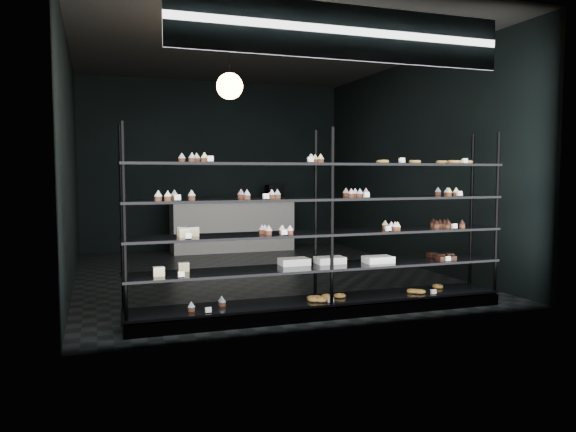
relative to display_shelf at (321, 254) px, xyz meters
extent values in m
cube|color=black|center=(0.03, 2.45, -0.62)|extent=(5.00, 6.00, 0.01)
cube|color=black|center=(0.03, 2.45, 2.57)|extent=(5.00, 6.00, 0.01)
cube|color=black|center=(0.03, 5.45, 0.97)|extent=(5.00, 0.01, 3.20)
cube|color=black|center=(0.03, -0.55, 0.97)|extent=(5.00, 0.01, 3.20)
cube|color=black|center=(-2.47, 2.45, 0.97)|extent=(0.01, 6.00, 3.20)
cube|color=black|center=(2.53, 2.45, 0.97)|extent=(0.01, 6.00, 3.20)
cube|color=black|center=(0.02, 0.00, -0.57)|extent=(4.00, 0.50, 0.12)
cylinder|color=black|center=(-1.95, -0.22, 0.36)|extent=(0.04, 0.04, 1.85)
cylinder|color=black|center=(-1.95, 0.22, 0.36)|extent=(0.04, 0.04, 1.85)
cylinder|color=black|center=(0.02, -0.22, 0.36)|extent=(0.04, 0.04, 1.85)
cylinder|color=black|center=(0.02, 0.22, 0.36)|extent=(0.04, 0.04, 1.85)
cylinder|color=black|center=(1.99, -0.22, 0.36)|extent=(0.04, 0.04, 1.85)
cylinder|color=black|center=(1.99, 0.22, 0.36)|extent=(0.04, 0.04, 1.85)
cube|color=black|center=(0.02, 0.00, -0.48)|extent=(4.00, 0.50, 0.03)
cube|color=black|center=(0.02, 0.00, -0.13)|extent=(4.00, 0.50, 0.02)
cube|color=black|center=(0.02, 0.00, 0.22)|extent=(4.00, 0.50, 0.02)
cube|color=black|center=(0.02, 0.00, 0.57)|extent=(4.00, 0.50, 0.02)
cube|color=black|center=(0.02, 0.00, 0.92)|extent=(4.00, 0.50, 0.02)
cube|color=white|center=(-1.21, -0.18, 0.96)|extent=(0.06, 0.04, 0.06)
cube|color=white|center=(-0.20, -0.18, 0.96)|extent=(0.06, 0.04, 0.06)
cube|color=white|center=(0.85, -0.18, 0.96)|extent=(0.05, 0.04, 0.06)
cube|color=white|center=(1.58, -0.18, 0.96)|extent=(0.06, 0.04, 0.06)
cube|color=white|center=(-1.46, -0.18, 0.61)|extent=(0.06, 0.04, 0.06)
cube|color=white|center=(-0.65, -0.18, 0.61)|extent=(0.05, 0.04, 0.06)
cube|color=white|center=(0.45, -0.18, 0.61)|extent=(0.06, 0.04, 0.06)
cube|color=white|center=(1.51, -0.18, 0.61)|extent=(0.06, 0.04, 0.06)
cube|color=white|center=(-1.41, -0.18, 0.26)|extent=(0.06, 0.04, 0.06)
cube|color=white|center=(-0.45, -0.18, 0.26)|extent=(0.06, 0.04, 0.06)
cube|color=white|center=(0.70, -0.18, 0.26)|extent=(0.05, 0.04, 0.06)
cube|color=white|center=(1.48, -0.18, 0.26)|extent=(0.06, 0.04, 0.06)
cube|color=white|center=(-1.47, -0.18, -0.09)|extent=(0.06, 0.04, 0.06)
cube|color=white|center=(1.41, -0.18, -0.09)|extent=(0.06, 0.04, 0.06)
cube|color=white|center=(-1.20, -0.18, -0.44)|extent=(0.06, 0.04, 0.06)
cube|color=white|center=(0.02, -0.18, -0.44)|extent=(0.05, 0.04, 0.06)
cube|color=white|center=(1.27, -0.18, -0.44)|extent=(0.06, 0.04, 0.06)
cube|color=#0C1E3C|center=(0.03, -0.47, 2.12)|extent=(3.20, 0.04, 0.45)
cube|color=white|center=(0.03, -0.49, 2.12)|extent=(3.30, 0.02, 0.50)
cylinder|color=black|center=(-0.70, 1.07, 2.26)|extent=(0.01, 0.01, 0.58)
sphere|color=#FEA658|center=(-0.70, 1.07, 1.82)|extent=(0.30, 0.30, 0.30)
cube|color=beige|center=(0.25, 4.95, -0.17)|extent=(2.25, 0.60, 0.92)
cube|color=black|center=(0.25, 4.95, 0.32)|extent=(2.34, 0.65, 0.06)
cube|color=black|center=(1.08, 4.95, 0.48)|extent=(0.30, 0.30, 0.25)
camera|label=1|loc=(-2.18, -5.28, 0.84)|focal=35.00mm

